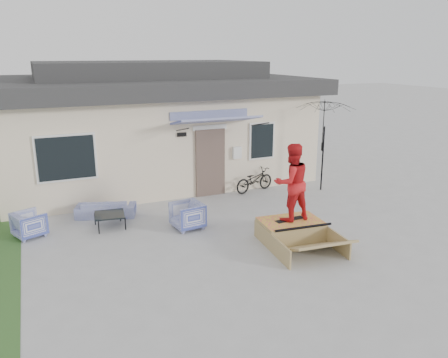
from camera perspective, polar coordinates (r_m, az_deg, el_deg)
name	(u,v)px	position (r m, az deg, el deg)	size (l,w,h in m)	color
ground	(244,258)	(9.92, 2.62, -10.07)	(90.00, 90.00, 0.00)	#A3A3A3
house	(149,121)	(16.64, -9.61, 7.37)	(10.80, 8.49, 4.10)	beige
loveseat	(106,205)	(12.62, -14.91, -3.29)	(1.60, 0.47, 0.62)	#2E3C9B
armchair_left	(29,223)	(11.86, -23.70, -5.20)	(0.67, 0.63, 0.69)	#2E3C9B
armchair_right	(187,214)	(11.40, -4.72, -4.52)	(0.73, 0.68, 0.75)	#2E3C9B
coffee_table	(110,221)	(11.85, -14.42, -5.19)	(0.74, 0.74, 0.36)	black
bicycle	(254,177)	(14.37, 3.90, 0.22)	(0.51, 1.47, 0.94)	black
patio_umbrella	(324,137)	(14.56, 12.69, 5.24)	(2.30, 2.21, 2.20)	black
skate_ramp	(290,230)	(10.86, 8.51, -6.49)	(1.44, 1.92, 0.48)	#987F4E
skateboard	(290,219)	(10.80, 8.45, -5.11)	(0.77, 0.19, 0.05)	black
skater	(292,181)	(10.50, 8.66, -0.27)	(0.90, 0.70, 1.85)	red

